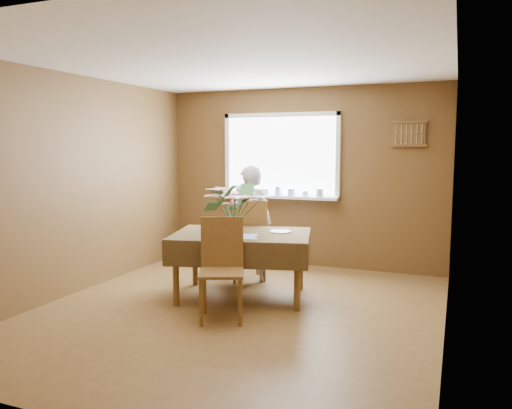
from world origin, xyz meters
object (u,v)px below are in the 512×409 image
at_px(chair_far, 248,237).
at_px(seated_woman, 250,224).
at_px(chair_near, 222,264).
at_px(dining_table, 242,241).
at_px(flower_bouquet, 234,204).

distance_m(chair_far, seated_woman, 0.18).
bearing_deg(chair_near, chair_far, 79.38).
bearing_deg(chair_near, dining_table, 74.23).
relative_size(dining_table, chair_near, 1.73).
relative_size(chair_near, flower_bouquet, 1.58).
height_order(dining_table, chair_near, chair_near).
height_order(seated_woman, flower_bouquet, seated_woman).
distance_m(chair_far, chair_near, 1.38).
xyz_separation_m(dining_table, flower_bouquet, (0.00, -0.21, 0.44)).
xyz_separation_m(chair_near, flower_bouquet, (-0.08, 0.47, 0.54)).
relative_size(dining_table, flower_bouquet, 2.73).
relative_size(chair_far, flower_bouquet, 1.63).
xyz_separation_m(chair_far, seated_woman, (0.03, 0.00, 0.18)).
bearing_deg(dining_table, chair_far, 92.77).
distance_m(dining_table, chair_near, 0.69).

